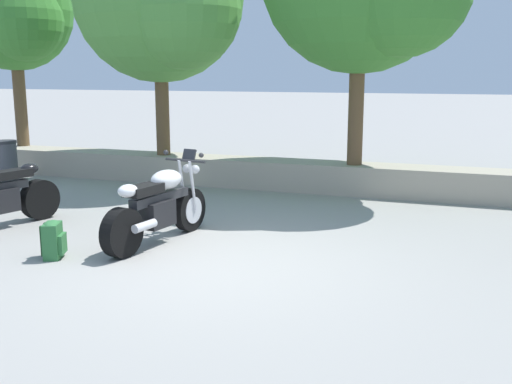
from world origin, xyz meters
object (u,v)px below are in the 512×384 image
object	(u,v)px
motorcycle_white_centre	(159,207)
rider_backpack	(53,239)
trash_bin	(6,161)
leafy_tree_far_left	(16,14)

from	to	relation	value
motorcycle_white_centre	rider_backpack	xyz separation A→B (m)	(-0.89, -1.06, -0.24)
rider_backpack	trash_bin	world-z (taller)	trash_bin
leafy_tree_far_left	trash_bin	bearing A→B (deg)	-63.72
trash_bin	motorcycle_white_centre	bearing A→B (deg)	-29.82
leafy_tree_far_left	trash_bin	xyz separation A→B (m)	(0.70, -1.42, -3.08)
rider_backpack	trash_bin	xyz separation A→B (m)	(-4.30, 4.03, 0.19)
motorcycle_white_centre	leafy_tree_far_left	xyz separation A→B (m)	(-5.90, 4.40, 3.03)
motorcycle_white_centre	rider_backpack	distance (m)	1.40
rider_backpack	motorcycle_white_centre	bearing A→B (deg)	49.79
leafy_tree_far_left	rider_backpack	bearing A→B (deg)	-47.45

